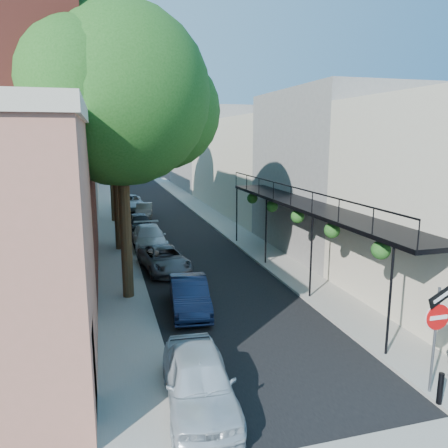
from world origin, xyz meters
TOP-DOWN VIEW (x-y plane):
  - ground at (0.00, 0.00)m, footprint 160.00×160.00m
  - road_surface at (0.00, 30.00)m, footprint 6.00×64.00m
  - sidewalk_left at (-4.00, 30.00)m, footprint 2.00×64.00m
  - sidewalk_right at (4.00, 30.00)m, footprint 2.00×64.00m
  - buildings_left at (-9.30, 28.76)m, footprint 10.10×59.10m
  - buildings_right at (8.99, 29.49)m, footprint 9.80×55.00m
  - sign_post at (3.16, 0.97)m, footprint 0.89×0.17m
  - bollard at (3.00, 0.50)m, footprint 0.14×0.14m
  - oak_near at (-3.37, 10.26)m, footprint 7.48×6.80m
  - oak_mid at (-3.42, 18.23)m, footprint 6.60×6.00m
  - oak_far at (-3.35, 27.27)m, footprint 7.70×7.00m
  - parked_car_a at (-2.60, 2.15)m, footprint 1.94×4.18m
  - parked_car_b at (-1.65, 8.10)m, footprint 1.72×3.96m
  - parked_car_c at (-1.84, 13.43)m, footprint 2.45×4.45m
  - parked_car_d at (-2.07, 18.12)m, footprint 1.91×4.55m
  - parked_car_e at (-2.22, 22.63)m, footprint 1.71×3.95m
  - parked_car_f at (-1.40, 28.22)m, footprint 1.72×3.72m
  - parked_car_g at (-2.20, 32.68)m, footprint 2.30×4.78m

SIDE VIEW (x-z plane):
  - ground at x=0.00m, z-range 0.00..0.00m
  - road_surface at x=0.00m, z-range 0.00..0.01m
  - sidewalk_left at x=-4.00m, z-range 0.00..0.12m
  - sidewalk_right at x=4.00m, z-range 0.00..0.12m
  - bollard at x=3.00m, z-range 0.12..0.92m
  - parked_car_f at x=-1.40m, z-range 0.00..1.18m
  - parked_car_c at x=-1.84m, z-range 0.00..1.18m
  - parked_car_b at x=-1.65m, z-range 0.00..1.27m
  - parked_car_d at x=-2.07m, z-range 0.00..1.31m
  - parked_car_g at x=-2.20m, z-range 0.00..1.31m
  - parked_car_e at x=-2.22m, z-range 0.00..1.33m
  - parked_car_a at x=-2.60m, z-range 0.00..1.38m
  - sign_post at x=3.16m, z-range 0.54..3.53m
  - buildings_right at x=8.99m, z-range -0.58..9.42m
  - buildings_left at x=-9.30m, z-range -1.06..10.94m
  - oak_mid at x=-3.42m, z-range 1.96..12.16m
  - oak_near at x=-3.37m, z-range 2.17..13.59m
  - oak_far at x=-3.35m, z-range 2.31..14.21m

